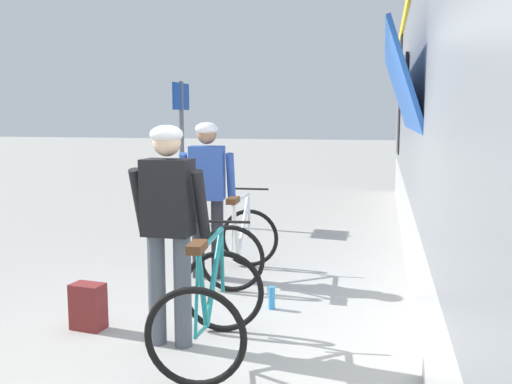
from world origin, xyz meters
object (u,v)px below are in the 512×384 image
Objects in this scene: cyclist_far_in_dark at (168,216)px; bicycle_near_white at (241,244)px; water_bottle_near_the_bikes at (272,298)px; platform_sign_post at (182,128)px; cyclist_near_in_blue at (207,186)px; backpack_on_platform at (88,306)px; bicycle_far_teal at (210,306)px.

cyclist_far_in_dark is 2.06m from bicycle_near_white.
platform_sign_post is at bearing 120.49° from water_bottle_near_the_bikes.
backpack_on_platform is at bearing -107.26° from cyclist_near_in_blue.
bicycle_near_white is 2.13m from bicycle_far_teal.
platform_sign_post reaches higher than cyclist_near_in_blue.
bicycle_near_white is at bearing 97.87° from bicycle_far_teal.
cyclist_near_in_blue reaches higher than water_bottle_near_the_bikes.
platform_sign_post reaches higher than backpack_on_platform.
bicycle_near_white reaches higher than backpack_on_platform.
water_bottle_near_the_bikes is 4.80m from platform_sign_post.
bicycle_near_white is 1.12m from water_bottle_near_the_bikes.
cyclist_near_in_blue is 0.73× the size of platform_sign_post.
bicycle_near_white is at bearing 7.98° from cyclist_near_in_blue.
water_bottle_near_the_bikes is (1.45, 0.84, -0.09)m from backpack_on_platform.
cyclist_far_in_dark is 1.56× the size of bicycle_far_teal.
backpack_on_platform is (-1.20, 0.32, -0.20)m from bicycle_far_teal.
bicycle_near_white is 3.68m from platform_sign_post.
bicycle_near_white is at bearing 119.74° from water_bottle_near_the_bikes.
cyclist_far_in_dark reaches higher than water_bottle_near_the_bikes.
cyclist_far_in_dark is 8.08× the size of water_bottle_near_the_bikes.
bicycle_far_teal is (0.29, -2.11, 0.00)m from bicycle_near_white.
cyclist_near_in_blue is at bearing 135.68° from water_bottle_near_the_bikes.
cyclist_near_in_blue reaches higher than bicycle_far_teal.
platform_sign_post is at bearing 108.79° from cyclist_far_in_dark.
backpack_on_platform is 5.05m from platform_sign_post.
platform_sign_post is (-1.77, 2.98, 1.22)m from bicycle_near_white.
bicycle_far_teal is at bearing -101.94° from water_bottle_near_the_bikes.
bicycle_far_teal is at bearing -82.13° from bicycle_near_white.
cyclist_far_in_dark is 0.73× the size of platform_sign_post.
cyclist_far_in_dark is at bearing -81.64° from cyclist_near_in_blue.
cyclist_far_in_dark reaches higher than bicycle_near_white.
cyclist_near_in_blue is 3.39m from platform_sign_post.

